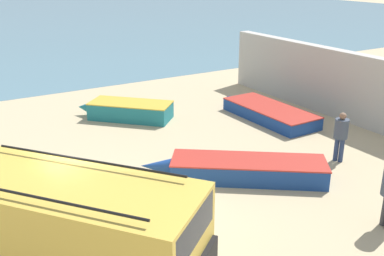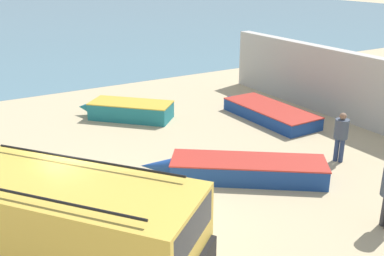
{
  "view_description": "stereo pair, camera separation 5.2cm",
  "coord_description": "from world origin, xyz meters",
  "px_view_note": "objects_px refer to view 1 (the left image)",
  "views": [
    {
      "loc": [
        -2.95,
        -9.08,
        5.84
      ],
      "look_at": [
        3.89,
        2.2,
        1.0
      ],
      "focal_mm": 42.0,
      "sensor_mm": 36.0,
      "label": 1
    },
    {
      "loc": [
        -2.9,
        -9.1,
        5.84
      ],
      "look_at": [
        3.89,
        2.2,
        1.0
      ],
      "focal_mm": 42.0,
      "sensor_mm": 36.0,
      "label": 2
    }
  ],
  "objects_px": {
    "parked_van": "(70,230)",
    "fishing_rowboat_0": "(241,169)",
    "fishing_rowboat_2": "(268,112)",
    "fisherman_2": "(341,133)",
    "fishing_rowboat_1": "(127,110)"
  },
  "relations": [
    {
      "from": "fishing_rowboat_2",
      "to": "fishing_rowboat_0",
      "type": "bearing_deg",
      "value": 131.17
    },
    {
      "from": "fisherman_2",
      "to": "fishing_rowboat_0",
      "type": "bearing_deg",
      "value": 146.87
    },
    {
      "from": "parked_van",
      "to": "fishing_rowboat_1",
      "type": "bearing_deg",
      "value": 112.55
    },
    {
      "from": "parked_van",
      "to": "fishing_rowboat_0",
      "type": "distance_m",
      "value": 5.93
    },
    {
      "from": "parked_van",
      "to": "fishing_rowboat_2",
      "type": "relative_size",
      "value": 1.03
    },
    {
      "from": "fishing_rowboat_2",
      "to": "fisherman_2",
      "type": "height_order",
      "value": "fisherman_2"
    },
    {
      "from": "parked_van",
      "to": "fishing_rowboat_0",
      "type": "height_order",
      "value": "parked_van"
    },
    {
      "from": "fishing_rowboat_0",
      "to": "fishing_rowboat_2",
      "type": "height_order",
      "value": "fishing_rowboat_0"
    },
    {
      "from": "fishing_rowboat_0",
      "to": "fisherman_2",
      "type": "bearing_deg",
      "value": -153.86
    },
    {
      "from": "parked_van",
      "to": "fishing_rowboat_2",
      "type": "distance_m",
      "value": 11.3
    },
    {
      "from": "fishing_rowboat_0",
      "to": "fishing_rowboat_1",
      "type": "bearing_deg",
      "value": -48.08
    },
    {
      "from": "parked_van",
      "to": "fishing_rowboat_0",
      "type": "xyz_separation_m",
      "value": [
        5.5,
        2.02,
        -0.92
      ]
    },
    {
      "from": "fishing_rowboat_0",
      "to": "fishing_rowboat_2",
      "type": "bearing_deg",
      "value": -101.68
    },
    {
      "from": "fishing_rowboat_1",
      "to": "fisherman_2",
      "type": "xyz_separation_m",
      "value": [
        4.0,
        -7.27,
        0.61
      ]
    },
    {
      "from": "fishing_rowboat_0",
      "to": "fisherman_2",
      "type": "relative_size",
      "value": 3.02
    }
  ]
}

